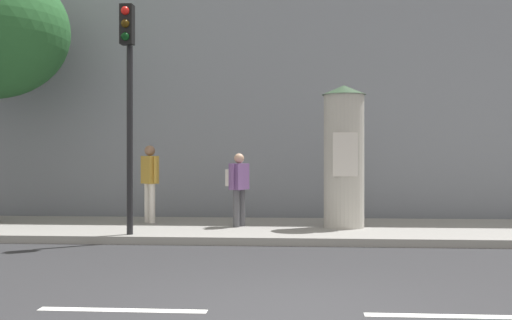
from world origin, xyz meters
TOP-DOWN VIEW (x-y plane):
  - ground_plane at (0.00, 0.00)m, footprint 80.00×80.00m
  - sidewalk_curb at (0.00, 7.00)m, footprint 36.00×4.00m
  - lane_markings at (-0.00, 0.00)m, footprint 25.80×0.16m
  - building_backdrop at (0.00, 12.00)m, footprint 36.00×5.00m
  - traffic_light at (-3.12, 5.24)m, footprint 0.24×0.45m
  - poster_column at (1.04, 6.89)m, footprint 0.93×0.93m
  - pedestrian_near_pole at (-3.28, 7.57)m, footprint 0.44×0.44m
  - pedestrian_in_light_jacket at (-1.20, 6.90)m, footprint 0.50×0.58m

SIDE VIEW (x-z plane):
  - ground_plane at x=0.00m, z-range 0.00..0.00m
  - lane_markings at x=0.00m, z-range 0.00..0.01m
  - sidewalk_curb at x=0.00m, z-range 0.00..0.15m
  - pedestrian_in_light_jacket at x=-1.20m, z-range 0.30..1.86m
  - pedestrian_near_pole at x=-3.28m, z-range 0.30..2.05m
  - poster_column at x=1.04m, z-range 0.17..3.16m
  - traffic_light at x=-3.12m, z-range 0.90..5.25m
  - building_backdrop at x=0.00m, z-range 0.00..9.20m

